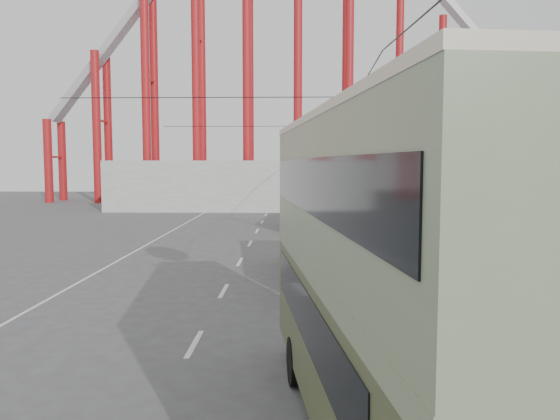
{
  "coord_description": "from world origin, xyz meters",
  "views": [
    {
      "loc": [
        1.65,
        -10.0,
        4.78
      ],
      "look_at": [
        1.09,
        10.56,
        3.0
      ],
      "focal_mm": 35.0,
      "sensor_mm": 36.0,
      "label": 1
    }
  ],
  "objects_px": {
    "double_decker_bus": "(391,266)",
    "single_decker_cream": "(324,204)",
    "pedestrian": "(324,259)",
    "single_decker_green": "(335,241)"
  },
  "relations": [
    {
      "from": "double_decker_bus",
      "to": "single_decker_cream",
      "type": "height_order",
      "value": "double_decker_bus"
    },
    {
      "from": "double_decker_bus",
      "to": "pedestrian",
      "type": "relative_size",
      "value": 5.37
    },
    {
      "from": "double_decker_bus",
      "to": "single_decker_green",
      "type": "distance_m",
      "value": 13.17
    },
    {
      "from": "single_decker_green",
      "to": "single_decker_cream",
      "type": "xyz_separation_m",
      "value": [
        0.51,
        17.83,
        0.17
      ]
    },
    {
      "from": "pedestrian",
      "to": "double_decker_bus",
      "type": "bearing_deg",
      "value": 78.81
    },
    {
      "from": "double_decker_bus",
      "to": "single_decker_cream",
      "type": "xyz_separation_m",
      "value": [
        0.57,
        30.93,
        -1.3
      ]
    },
    {
      "from": "double_decker_bus",
      "to": "pedestrian",
      "type": "distance_m",
      "value": 12.79
    },
    {
      "from": "single_decker_cream",
      "to": "pedestrian",
      "type": "bearing_deg",
      "value": -87.94
    },
    {
      "from": "single_decker_cream",
      "to": "pedestrian",
      "type": "height_order",
      "value": "single_decker_cream"
    },
    {
      "from": "single_decker_cream",
      "to": "pedestrian",
      "type": "relative_size",
      "value": 5.34
    }
  ]
}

